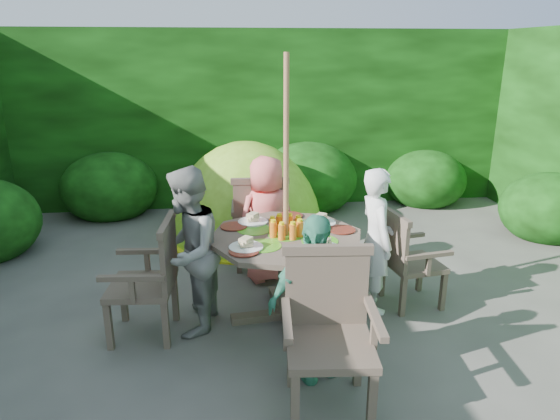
{
  "coord_description": "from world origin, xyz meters",
  "views": [
    {
      "loc": [
        -0.65,
        -3.6,
        2.21
      ],
      "look_at": [
        -0.14,
        0.61,
        0.85
      ],
      "focal_mm": 32.0,
      "sensor_mm": 36.0,
      "label": 1
    }
  ],
  "objects": [
    {
      "name": "ground",
      "position": [
        0.0,
        0.0,
        0.0
      ],
      "size": [
        60.0,
        60.0,
        0.0
      ],
      "primitive_type": "plane",
      "color": "#4E4B45",
      "rests_on": "ground"
    },
    {
      "name": "hedge_enclosure",
      "position": [
        0.0,
        1.33,
        1.25
      ],
      "size": [
        9.0,
        9.0,
        2.5
      ],
      "color": "black",
      "rests_on": "ground"
    },
    {
      "name": "patio_table",
      "position": [
        -0.13,
        0.21,
        0.64
      ],
      "size": [
        1.44,
        1.44,
        0.91
      ],
      "rotation": [
        0.0,
        0.0,
        0.1
      ],
      "color": "#47392E",
      "rests_on": "ground"
    },
    {
      "name": "parasol_pole",
      "position": [
        -0.14,
        0.21,
        1.1
      ],
      "size": [
        0.05,
        0.05,
        2.2
      ],
      "primitive_type": "cylinder",
      "rotation": [
        0.0,
        0.0,
        0.1
      ],
      "color": "#97633C",
      "rests_on": "ground"
    },
    {
      "name": "garden_chair_right",
      "position": [
        0.96,
        0.32,
        0.45
      ],
      "size": [
        0.52,
        0.57,
        0.85
      ],
      "rotation": [
        0.0,
        0.0,
        1.72
      ],
      "color": "#47392E",
      "rests_on": "ground"
    },
    {
      "name": "garden_chair_left",
      "position": [
        -1.23,
        0.08,
        0.5
      ],
      "size": [
        0.55,
        0.6,
        0.93
      ],
      "rotation": [
        0.0,
        0.0,
        -1.66
      ],
      "color": "#47392E",
      "rests_on": "ground"
    },
    {
      "name": "garden_chair_back",
      "position": [
        -0.26,
        1.3,
        0.52
      ],
      "size": [
        0.61,
        0.55,
        0.98
      ],
      "rotation": [
        0.0,
        0.0,
        3.09
      ],
      "color": "#47392E",
      "rests_on": "ground"
    },
    {
      "name": "garden_chair_front",
      "position": [
        -0.01,
        -0.87,
        0.53
      ],
      "size": [
        0.64,
        0.58,
        0.99
      ],
      "rotation": [
        0.0,
        0.0,
        -0.09
      ],
      "color": "#47392E",
      "rests_on": "ground"
    },
    {
      "name": "child_right",
      "position": [
        0.66,
        0.29,
        0.64
      ],
      "size": [
        0.34,
        0.49,
        1.28
      ],
      "primitive_type": "imported",
      "rotation": [
        0.0,
        0.0,
        1.64
      ],
      "color": "white",
      "rests_on": "ground"
    },
    {
      "name": "child_left",
      "position": [
        -0.93,
        0.13,
        0.68
      ],
      "size": [
        0.63,
        0.75,
        1.37
      ],
      "primitive_type": "imported",
      "rotation": [
        0.0,
        0.0,
        -1.75
      ],
      "color": "gray",
      "rests_on": "ground"
    },
    {
      "name": "child_back",
      "position": [
        -0.22,
        1.01,
        0.63
      ],
      "size": [
        0.72,
        0.59,
        1.26
      ],
      "primitive_type": "imported",
      "rotation": [
        0.0,
        0.0,
        3.49
      ],
      "color": "#FF6E69",
      "rests_on": "ground"
    },
    {
      "name": "child_front",
      "position": [
        -0.05,
        -0.58,
        0.6
      ],
      "size": [
        0.76,
        0.55,
        1.2
      ],
      "primitive_type": "imported",
      "rotation": [
        0.0,
        0.0,
        0.42
      ],
      "color": "#45A17F",
      "rests_on": "ground"
    },
    {
      "name": "dome_tent",
      "position": [
        -0.35,
        2.35,
        0.0
      ],
      "size": [
        2.17,
        2.17,
        2.33
      ],
      "rotation": [
        0.0,
        0.0,
        0.15
      ],
      "color": "#7CB122",
      "rests_on": "ground"
    }
  ]
}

